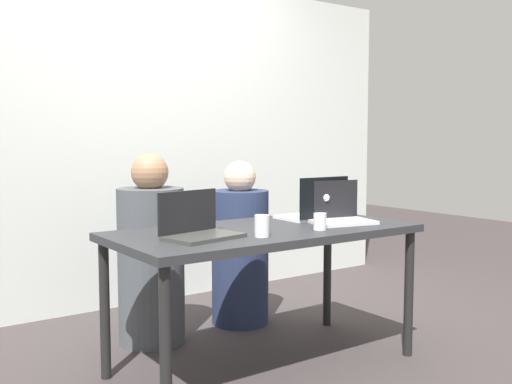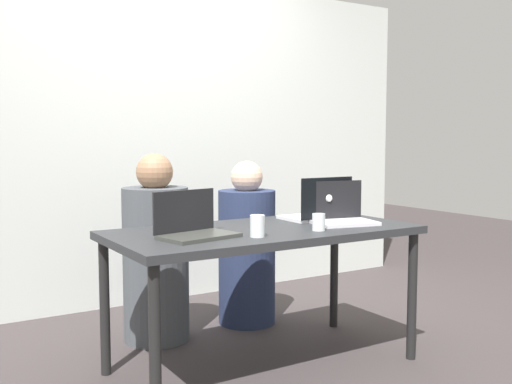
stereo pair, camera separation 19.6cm
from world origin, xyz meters
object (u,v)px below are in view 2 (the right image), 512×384
(laptop_front_right, at_px, (341,214))
(laptop_front_left, at_px, (194,227))
(laptop_back_right, at_px, (318,211))
(person_on_right, at_px, (247,251))
(water_glass_left, at_px, (257,227))
(person_on_left, at_px, (156,258))
(water_glass_right, at_px, (319,223))

(laptop_front_right, relative_size, laptop_front_left, 0.93)
(laptop_back_right, xyz_separation_m, laptop_front_right, (0.02, -0.17, -0.00))
(person_on_right, xyz_separation_m, laptop_front_left, (-0.73, -0.75, 0.31))
(water_glass_left, bearing_deg, person_on_left, 98.90)
(laptop_back_right, distance_m, water_glass_right, 0.39)
(laptop_back_right, height_order, water_glass_right, laptop_back_right)
(laptop_back_right, bearing_deg, laptop_front_left, 12.16)
(laptop_front_left, height_order, water_glass_left, laptop_front_left)
(person_on_right, bearing_deg, water_glass_left, 75.44)
(laptop_back_right, xyz_separation_m, water_glass_left, (-0.60, -0.31, -0.01))
(laptop_front_right, xyz_separation_m, water_glass_right, (-0.26, -0.14, -0.01))
(water_glass_right, distance_m, water_glass_left, 0.36)
(person_on_right, distance_m, laptop_front_left, 1.09)
(person_on_left, bearing_deg, laptop_back_right, 125.37)
(person_on_left, bearing_deg, water_glass_left, 82.54)
(water_glass_right, bearing_deg, laptop_back_right, 52.93)
(laptop_back_right, height_order, laptop_front_right, laptop_back_right)
(person_on_right, relative_size, water_glass_right, 12.22)
(person_on_left, bearing_deg, water_glass_right, 102.93)
(laptop_back_right, bearing_deg, water_glass_right, 54.02)
(laptop_front_right, bearing_deg, water_glass_left, -155.22)
(water_glass_right, bearing_deg, laptop_front_left, 166.72)
(laptop_front_left, relative_size, water_glass_left, 3.75)
(laptop_front_left, distance_m, water_glass_left, 0.29)
(water_glass_left, bearing_deg, laptop_front_left, 149.87)
(person_on_left, relative_size, laptop_front_right, 3.05)
(person_on_right, distance_m, laptop_front_right, 0.83)
(laptop_back_right, distance_m, laptop_front_left, 0.87)
(person_on_left, distance_m, laptop_front_right, 1.11)
(laptop_front_right, bearing_deg, laptop_back_right, 109.28)
(person_on_left, distance_m, person_on_right, 0.62)
(laptop_front_left, relative_size, water_glass_right, 4.52)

